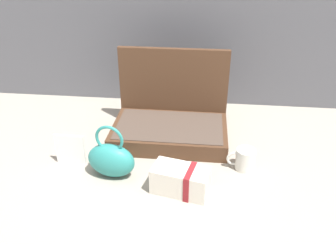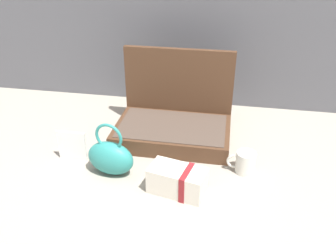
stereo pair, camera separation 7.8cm
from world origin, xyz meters
name	(u,v)px [view 2 (the right image)]	position (x,y,z in m)	size (l,w,h in m)	color
ground_plane	(172,161)	(0.00, 0.00, 0.00)	(6.00, 6.00, 0.00)	#9E9384
open_suitcase	(174,120)	(-0.03, 0.20, 0.08)	(0.48, 0.32, 0.36)	#4C301E
teal_pouch_handbag	(111,157)	(-0.21, -0.11, 0.07)	(0.19, 0.12, 0.21)	teal
cream_toiletry_bag	(178,181)	(0.05, -0.17, 0.05)	(0.21, 0.14, 0.10)	silver
coffee_mug	(245,162)	(0.28, -0.02, 0.04)	(0.11, 0.07, 0.08)	silver
info_card_left	(72,146)	(-0.39, -0.05, 0.06)	(0.12, 0.01, 0.13)	white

